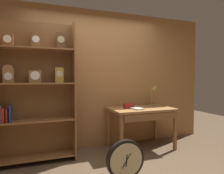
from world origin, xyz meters
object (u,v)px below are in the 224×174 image
object	(u,v)px
bookshelf	(34,90)
desk_lamp	(154,92)
workbench	(142,113)
round_clock_large	(125,161)
open_repair_manual	(137,109)
toolbox_small	(129,106)

from	to	relation	value
bookshelf	desk_lamp	world-z (taller)	bookshelf
workbench	round_clock_large	bearing A→B (deg)	-127.85
open_repair_manual	round_clock_large	bearing A→B (deg)	-136.21
bookshelf	round_clock_large	distance (m)	1.73
open_repair_manual	round_clock_large	distance (m)	1.24
open_repair_manual	round_clock_large	world-z (taller)	open_repair_manual
desk_lamp	round_clock_large	xyz separation A→B (m)	(-1.17, -1.19, -0.76)
workbench	open_repair_manual	size ratio (longest dim) A/B	5.31
workbench	round_clock_large	distance (m)	1.36
toolbox_small	open_repair_manual	bearing A→B (deg)	-61.94
workbench	desk_lamp	bearing A→B (deg)	22.95
toolbox_small	bookshelf	bearing A→B (deg)	-179.15
desk_lamp	toolbox_small	distance (m)	0.66
bookshelf	open_repair_manual	distance (m)	1.76
workbench	open_repair_manual	xyz separation A→B (m)	(-0.15, -0.10, 0.10)
bookshelf	round_clock_large	size ratio (longest dim) A/B	4.05
open_repair_manual	desk_lamp	bearing A→B (deg)	15.64
desk_lamp	bookshelf	bearing A→B (deg)	-177.01
toolbox_small	round_clock_large	size ratio (longest dim) A/B	0.33
workbench	toolbox_small	world-z (taller)	toolbox_small
toolbox_small	round_clock_large	distance (m)	1.34
toolbox_small	workbench	bearing A→B (deg)	-14.74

